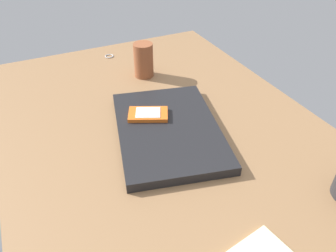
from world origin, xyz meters
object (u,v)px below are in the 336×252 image
cell_phone_on_laptop (148,114)px  key_ring (109,56)px  pen_cup (144,60)px  laptop_closed (168,129)px

cell_phone_on_laptop → key_ring: bearing=176.4°
key_ring → pen_cup: pen_cup is taller
laptop_closed → cell_phone_on_laptop: 6.65cm
laptop_closed → pen_cup: bearing=-177.5°
pen_cup → laptop_closed: bearing=-10.8°
cell_phone_on_laptop → pen_cup: (-25.20, 8.94, 2.53)cm
laptop_closed → cell_phone_on_laptop: size_ratio=3.05×
cell_phone_on_laptop → key_ring: cell_phone_on_laptop is taller
cell_phone_on_laptop → pen_cup: size_ratio=1.07×
laptop_closed → cell_phone_on_laptop: bearing=-138.6°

